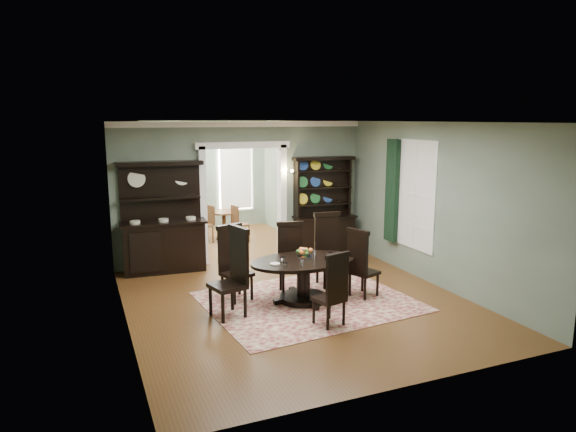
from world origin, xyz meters
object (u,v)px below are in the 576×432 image
Objects in this scene: sideboard at (163,234)px; parlor_table at (224,221)px; dining_table at (303,272)px; welsh_dresser at (324,219)px.

parlor_table is at bearing 53.61° from sideboard.
dining_table is 2.35× the size of parlor_table.
welsh_dresser is (1.71, 2.71, 0.30)m from dining_table.
welsh_dresser is 2.84m from parlor_table.
dining_table is 0.83× the size of sideboard.
parlor_table is at bearing 132.07° from welsh_dresser.
parlor_table reaches higher than dining_table.
dining_table is at bearing -118.16° from welsh_dresser.
welsh_dresser is at bearing -52.07° from parlor_table.
parlor_table is at bearing 89.80° from dining_table.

